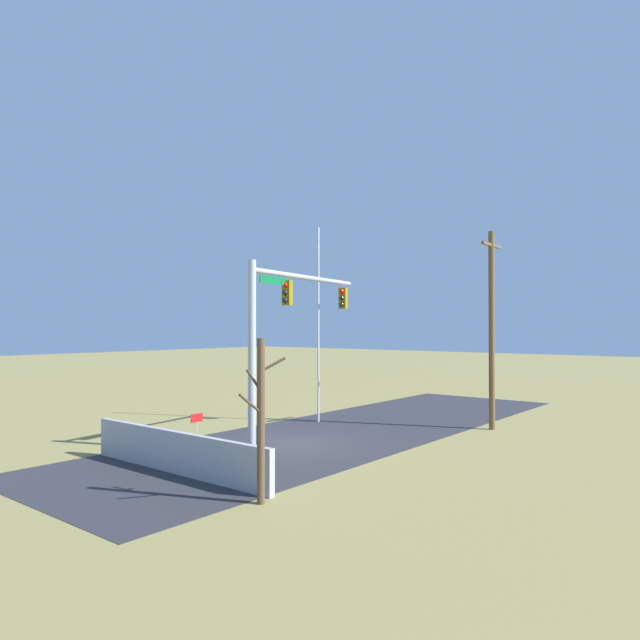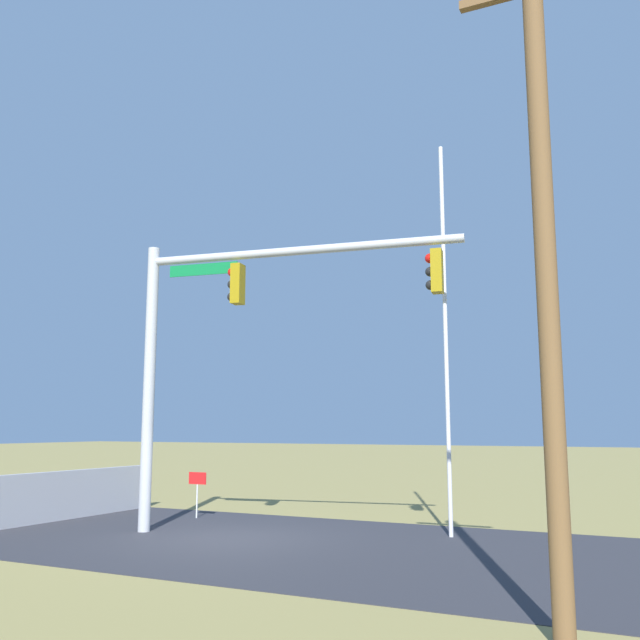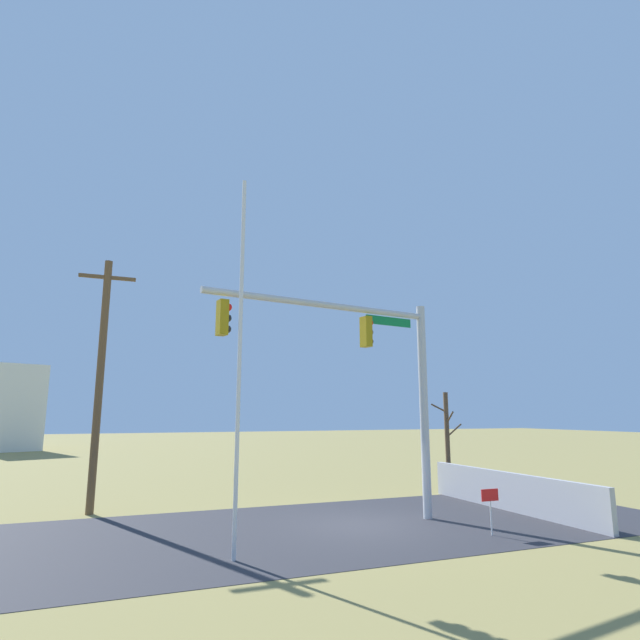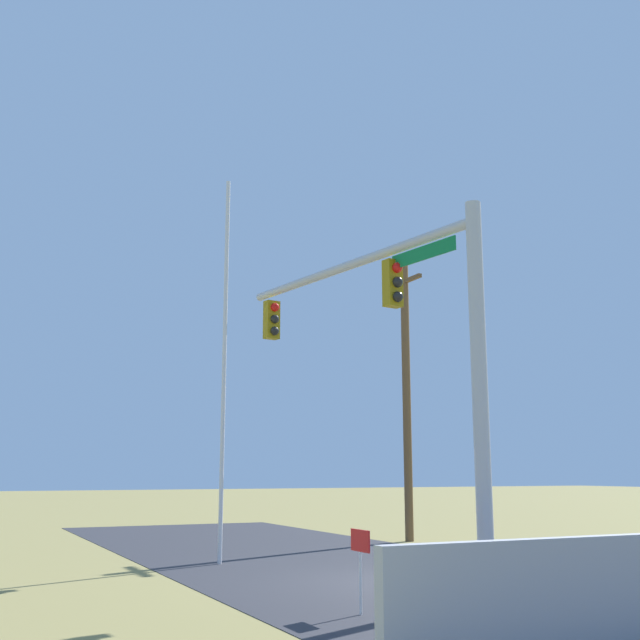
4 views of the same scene
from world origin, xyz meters
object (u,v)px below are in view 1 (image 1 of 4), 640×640
at_px(signal_mast, 284,318).
at_px(flagpole, 318,325).
at_px(utility_pole, 492,326).
at_px(bare_tree, 261,419).
at_px(open_sign, 197,422).

xyz_separation_m(signal_mast, flagpole, (-4.67, -2.07, -0.24)).
height_order(utility_pole, bare_tree, utility_pole).
bearing_deg(open_sign, utility_pole, 144.98).
relative_size(flagpole, open_sign, 7.52).
xyz_separation_m(flagpole, open_sign, (7.06, -0.17, -3.68)).
bearing_deg(open_sign, bare_tree, 62.82).
bearing_deg(utility_pole, open_sign, -35.02).
xyz_separation_m(flagpole, bare_tree, (10.58, 6.68, -2.43)).
relative_size(signal_mast, flagpole, 0.84).
relative_size(signal_mast, utility_pole, 0.88).
height_order(signal_mast, flagpole, flagpole).
bearing_deg(flagpole, utility_pole, 114.92).
xyz_separation_m(utility_pole, open_sign, (10.36, -7.26, -3.60)).
bearing_deg(flagpole, open_sign, -1.34).
height_order(utility_pole, open_sign, utility_pole).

